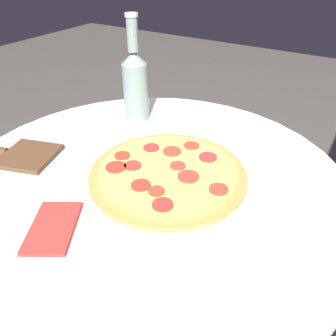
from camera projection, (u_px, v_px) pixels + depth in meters
name	position (u px, v px, depth m)	size (l,w,h in m)	color
table	(151.00, 233.00, 0.79)	(0.84, 0.84, 0.76)	white
pizza	(168.00, 173.00, 0.68)	(0.33, 0.33, 0.02)	#C68E47
beer_bottle	(135.00, 83.00, 0.86)	(0.07, 0.07, 0.27)	gray
pizza_paddle	(14.00, 154.00, 0.75)	(0.14, 0.27, 0.02)	brown
napkin	(53.00, 227.00, 0.56)	(0.14, 0.13, 0.01)	red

